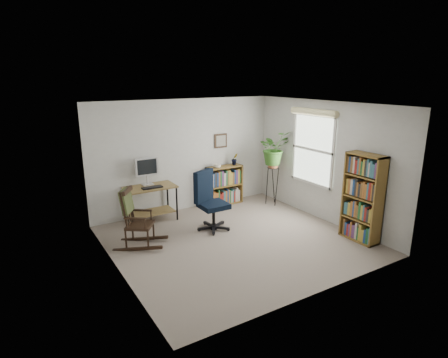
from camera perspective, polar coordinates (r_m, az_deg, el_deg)
floor at (r=6.81m, az=1.78°, el=-9.32°), size 4.20×4.00×0.00m
ceiling at (r=6.20m, az=1.96°, el=11.26°), size 4.20×4.00×0.00m
wall_back at (r=8.10m, az=-5.92°, el=3.58°), size 4.20×0.00×2.40m
wall_front at (r=4.93m, az=14.75°, el=-4.62°), size 4.20×0.00×2.40m
wall_left at (r=5.58m, az=-16.51°, el=-2.42°), size 0.00×4.00×2.40m
wall_right at (r=7.73m, az=15.02°, el=2.55°), size 0.00×4.00×2.40m
window at (r=7.86m, az=13.35°, el=4.37°), size 0.12×1.20×1.50m
desk at (r=7.71m, az=-11.06°, el=-3.71°), size 1.00×0.55×0.72m
monitor at (r=7.65m, az=-11.67°, el=1.13°), size 0.46×0.16×0.56m
keyboard at (r=7.49m, az=-10.88°, el=-1.27°), size 0.40×0.15×0.02m
office_chair at (r=7.07m, az=-1.61°, el=-3.32°), size 0.83×0.83×1.16m
rocking_chair at (r=6.57m, az=-12.76°, el=-5.71°), size 1.05×0.97×1.05m
low_bookshelf at (r=8.54m, az=0.06°, el=-0.95°), size 0.84×0.28×0.89m
tall_bookshelf at (r=6.99m, az=20.38°, el=-2.73°), size 0.30×0.69×1.57m
plant_stand at (r=8.57m, az=7.39°, el=-0.59°), size 0.33×0.33×1.01m
spider_plant at (r=8.33m, az=7.66°, el=7.13°), size 1.69×1.87×1.46m
potted_plant_small at (r=8.57m, az=1.62°, el=2.55°), size 0.13×0.24×0.11m
framed_picture at (r=8.44m, az=-0.47°, el=5.83°), size 0.32×0.04×0.32m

